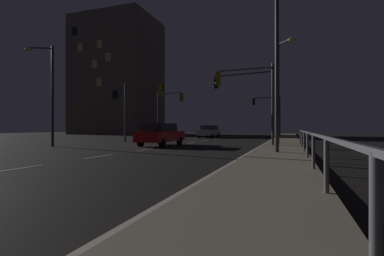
# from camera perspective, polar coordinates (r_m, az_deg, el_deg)

# --- Properties ---
(ground_plane) EXTENTS (112.00, 112.00, 0.00)m
(ground_plane) POSITION_cam_1_polar(r_m,az_deg,el_deg) (20.44, -3.44, -3.50)
(ground_plane) COLOR black
(ground_plane) RESTS_ON ground
(sidewalk_right) EXTENTS (2.49, 77.00, 0.14)m
(sidewalk_right) POSITION_cam_1_polar(r_m,az_deg,el_deg) (18.86, 17.75, -3.58)
(sidewalk_right) COLOR gray
(sidewalk_right) RESTS_ON ground
(lane_markings_center) EXTENTS (0.14, 50.00, 0.01)m
(lane_markings_center) POSITION_cam_1_polar(r_m,az_deg,el_deg) (23.70, -0.16, -2.99)
(lane_markings_center) COLOR silver
(lane_markings_center) RESTS_ON ground
(lane_edge_line) EXTENTS (0.14, 53.00, 0.01)m
(lane_edge_line) POSITION_cam_1_polar(r_m,az_deg,el_deg) (23.93, 14.50, -2.97)
(lane_edge_line) COLOR silver
(lane_edge_line) RESTS_ON ground
(car) EXTENTS (1.93, 4.44, 1.57)m
(car) POSITION_cam_1_polar(r_m,az_deg,el_deg) (19.98, -6.33, -1.22)
(car) COLOR #B71414
(car) RESTS_ON ground
(car_oncoming) EXTENTS (1.97, 4.46, 1.57)m
(car_oncoming) POSITION_cam_1_polar(r_m,az_deg,el_deg) (36.21, 3.44, -0.65)
(car_oncoming) COLOR silver
(car_oncoming) RESTS_ON ground
(traffic_light_near_left) EXTENTS (4.05, 0.42, 5.37)m
(traffic_light_near_left) POSITION_cam_1_polar(r_m,az_deg,el_deg) (19.80, 10.89, 7.78)
(traffic_light_near_left) COLOR #2D3033
(traffic_light_near_left) RESTS_ON sidewalk_right
(traffic_light_overhead_east) EXTENTS (4.21, 0.83, 5.23)m
(traffic_light_overhead_east) POSITION_cam_1_polar(r_m,az_deg,el_deg) (25.45, -10.15, 5.55)
(traffic_light_overhead_east) COLOR #4C4C51
(traffic_light_overhead_east) RESTS_ON ground
(traffic_light_near_right) EXTENTS (4.95, 0.88, 5.67)m
(traffic_light_near_right) POSITION_cam_1_polar(r_m,az_deg,el_deg) (23.11, 10.77, 7.31)
(traffic_light_near_right) COLOR #4C4C51
(traffic_light_near_right) RESTS_ON sidewalk_right
(traffic_light_far_right) EXTENTS (3.29, 0.36, 5.47)m
(traffic_light_far_right) POSITION_cam_1_polar(r_m,az_deg,el_deg) (32.71, -4.74, 4.52)
(traffic_light_far_right) COLOR #2D3033
(traffic_light_far_right) RESTS_ON ground
(traffic_light_mid_right) EXTENTS (3.84, 0.43, 5.58)m
(traffic_light_mid_right) POSITION_cam_1_polar(r_m,az_deg,el_deg) (41.08, 15.00, 3.95)
(traffic_light_mid_right) COLOR #2D3033
(traffic_light_mid_right) RESTS_ON sidewalk_right
(street_lamp_corner) EXTENTS (1.13, 1.48, 8.12)m
(street_lamp_corner) POSITION_cam_1_polar(r_m,az_deg,el_deg) (13.95, 16.12, 15.31)
(street_lamp_corner) COLOR #2D3033
(street_lamp_corner) RESTS_ON sidewalk_right
(street_lamp_across_street) EXTENTS (1.30, 1.49, 7.18)m
(street_lamp_across_street) POSITION_cam_1_polar(r_m,az_deg,el_deg) (20.99, 17.40, 8.78)
(street_lamp_across_street) COLOR #4C4C51
(street_lamp_across_street) RESTS_ON sidewalk_right
(street_lamp_mid_block) EXTENTS (1.79, 0.92, 6.74)m
(street_lamp_mid_block) POSITION_cam_1_polar(r_m,az_deg,el_deg) (21.45, -27.01, 7.60)
(street_lamp_mid_block) COLOR #38383D
(street_lamp_mid_block) RESTS_ON ground
(barrier_fence) EXTENTS (0.09, 21.28, 0.98)m
(barrier_fence) POSITION_cam_1_polar(r_m,az_deg,el_deg) (9.93, 22.64, -2.18)
(barrier_fence) COLOR #59595E
(barrier_fence) RESTS_ON sidewalk_right
(building_distant) EXTENTS (15.21, 12.23, 23.06)m
(building_distant) POSITION_cam_1_polar(r_m,az_deg,el_deg) (60.20, -14.66, 9.86)
(building_distant) COLOR #6B6056
(building_distant) RESTS_ON ground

